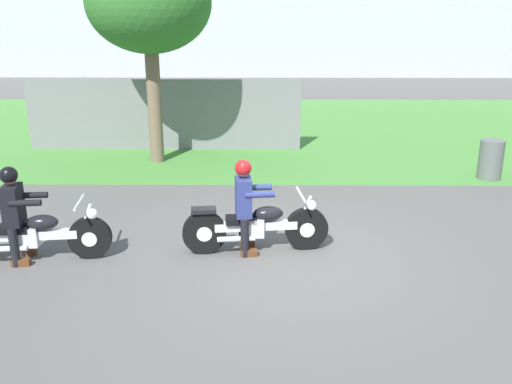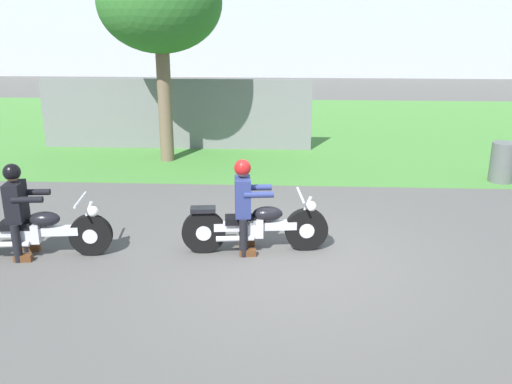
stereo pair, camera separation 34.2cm
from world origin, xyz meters
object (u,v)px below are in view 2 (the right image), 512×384
motorcycle_lead (256,226)px  motorcycle_follow (33,231)px  rider_follow (18,204)px  trash_can (503,162)px  rider_lead (244,199)px  tree_roadside (160,4)px

motorcycle_lead → motorcycle_follow: (-3.17, -0.36, -0.01)m
motorcycle_lead → rider_follow: size_ratio=1.55×
trash_can → rider_lead: bearing=-143.0°
rider_follow → trash_can: (8.27, 4.20, -0.39)m
rider_follow → motorcycle_follow: bearing=-0.9°
tree_roadside → trash_can: bearing=-10.7°
tree_roadside → rider_lead: bearing=-66.9°
motorcycle_lead → rider_follow: 3.38m
motorcycle_follow → tree_roadside: tree_roadside is taller
motorcycle_lead → rider_follow: bearing=179.8°
motorcycle_lead → rider_lead: bearing=179.2°
rider_follow → trash_can: size_ratio=1.66×
rider_lead → motorcycle_follow: rider_lead is taller
rider_follow → trash_can: rider_follow is taller
trash_can → motorcycle_lead: bearing=-142.2°
tree_roadside → motorcycle_lead: bearing=-65.3°
motorcycle_lead → rider_follow: rider_follow is taller
rider_lead → tree_roadside: 6.33m
rider_follow → motorcycle_lead: bearing=-0.2°
motorcycle_lead → tree_roadside: (-2.41, 5.22, 3.18)m
rider_follow → trash_can: 9.29m
rider_lead → motorcycle_follow: 3.05m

